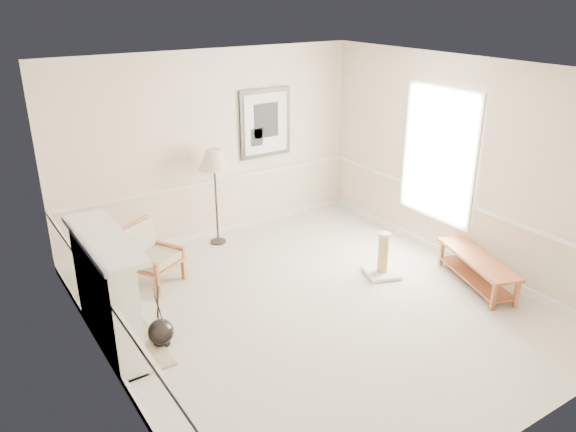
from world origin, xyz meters
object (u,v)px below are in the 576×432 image
object	(u,v)px
bench	(477,266)
scratching_post	(383,262)
floor_vase	(161,333)
floor_lamp	(214,162)
armchair	(147,252)

from	to	relation	value
bench	scratching_post	world-z (taller)	scratching_post
floor_vase	floor_lamp	size ratio (longest dim) A/B	0.56
scratching_post	floor_lamp	bearing A→B (deg)	122.51
armchair	bench	distance (m)	4.40
floor_lamp	scratching_post	size ratio (longest dim) A/B	2.37
floor_vase	floor_lamp	xyz separation A→B (m)	(1.76, 2.10, 1.16)
armchair	bench	xyz separation A→B (m)	(3.63, -2.48, -0.17)
floor_vase	scratching_post	xyz separation A→B (m)	(3.18, -0.12, 0.05)
floor_vase	armchair	distance (m)	1.56
floor_vase	bench	world-z (taller)	floor_vase
bench	floor_vase	bearing A→B (deg)	166.04
bench	scratching_post	distance (m)	1.25
floor_vase	scratching_post	size ratio (longest dim) A/B	1.33
armchair	scratching_post	world-z (taller)	armchair
floor_vase	scratching_post	world-z (taller)	floor_vase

